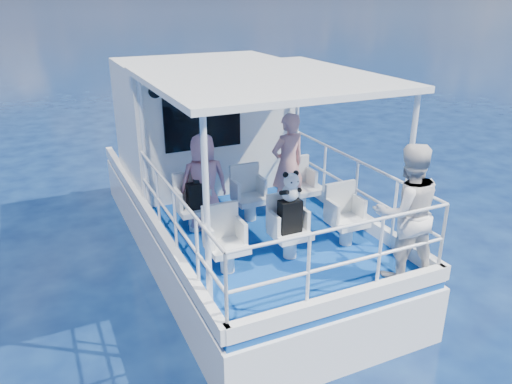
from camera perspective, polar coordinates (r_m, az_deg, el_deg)
ground at (r=8.09m, az=-0.05°, el=-9.46°), size 2000.00×2000.00×0.00m
hull at (r=8.89m, az=-2.76°, el=-6.41°), size 3.00×7.00×1.60m
deck at (r=8.52m, az=-2.87°, el=-1.36°), size 2.90×6.90×0.10m
cabin at (r=9.31m, az=-6.04°, el=8.05°), size 2.85×2.00×2.20m
canopy at (r=6.81m, az=0.66°, el=12.86°), size 3.00×3.20×0.08m
canopy_posts at (r=7.04m, az=0.80°, el=3.59°), size 2.77×2.97×2.20m
railings at (r=6.98m, az=1.92°, el=-1.86°), size 2.84×3.59×1.00m
seat_port_fwd at (r=7.46m, az=-7.00°, el=-3.01°), size 0.48×0.46×0.38m
seat_center_fwd at (r=7.75m, az=-0.67°, el=-1.86°), size 0.48×0.46×0.38m
seat_stbd_fwd at (r=8.12m, az=5.13°, el=-0.78°), size 0.48×0.46×0.38m
seat_port_aft at (r=6.36m, az=-3.31°, el=-7.51°), size 0.48×0.46×0.38m
seat_center_aft at (r=6.70m, az=3.90°, el=-5.93°), size 0.48×0.46×0.38m
seat_stbd_aft at (r=7.13m, az=10.29°, el=-4.43°), size 0.48×0.46×0.38m
passenger_port_fwd at (r=7.33m, az=-5.97°, el=1.10°), size 0.58×0.44×1.45m
passenger_stbd_fwd at (r=7.76m, az=3.65°, el=3.12°), size 0.65×0.47×1.64m
passenger_stbd_aft at (r=6.24m, az=16.80°, el=-2.25°), size 0.97×0.83×1.72m
backpack_port at (r=7.27m, az=-6.74°, el=-0.42°), size 0.29×0.16×0.38m
backpack_center at (r=6.50m, az=3.89°, el=-2.79°), size 0.30×0.17×0.44m
compact_camera at (r=7.19m, az=-6.79°, el=1.20°), size 0.10×0.06×0.06m
panda at (r=6.34m, az=3.97°, el=0.67°), size 0.25×0.21×0.39m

